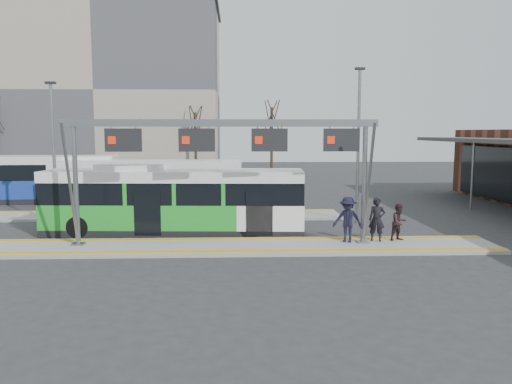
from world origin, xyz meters
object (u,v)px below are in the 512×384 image
passenger_c (348,220)px  passenger_a (377,219)px  gantry (225,145)px  hero_bus (174,202)px  passenger_b (399,222)px

passenger_c → passenger_a: bearing=31.5°
gantry → passenger_a: bearing=2.3°
gantry → hero_bus: 4.81m
gantry → hero_bus: gantry is taller
passenger_b → gantry: bearing=159.1°
passenger_b → hero_bus: bearing=141.6°
gantry → passenger_b: 8.24m
hero_bus → passenger_c: bearing=-17.5°
gantry → passenger_b: size_ratio=8.13×
hero_bus → passenger_a: (9.03, -2.75, -0.44)m
passenger_b → passenger_c: size_ratio=0.82×
passenger_a → passenger_b: 1.03m
passenger_a → passenger_c: passenger_c is taller
gantry → passenger_a: (6.50, 0.27, -3.21)m
passenger_c → passenger_b: bearing=31.3°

